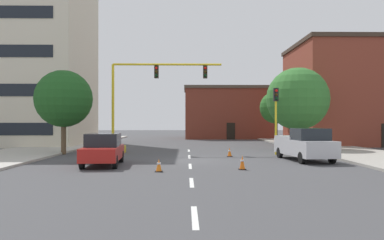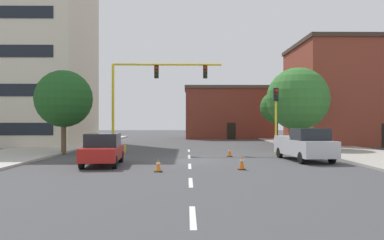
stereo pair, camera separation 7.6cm
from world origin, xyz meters
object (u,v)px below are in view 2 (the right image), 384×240
(tree_right_mid, at_px, (298,99))
(traffic_cone_roadside_b, at_px, (158,165))
(tree_left_near, at_px, (64,99))
(tree_right_far, at_px, (276,108))
(traffic_light_pole_right, at_px, (276,106))
(traffic_signal_gantry, at_px, (128,123))
(traffic_cone_roadside_a, at_px, (230,152))
(pickup_truck_silver, at_px, (304,145))
(traffic_cone_roadside_c, at_px, (242,163))
(sedan_red_near_left, at_px, (103,149))

(tree_right_mid, bearing_deg, traffic_cone_roadside_b, -127.33)
(tree_left_near, xyz_separation_m, tree_right_far, (19.01, 15.02, -0.11))
(traffic_light_pole_right, xyz_separation_m, tree_right_far, (3.61, 15.56, 0.40))
(traffic_signal_gantry, height_order, tree_right_mid, tree_right_mid)
(tree_right_mid, relative_size, traffic_cone_roadside_a, 10.97)
(traffic_signal_gantry, relative_size, traffic_cone_roadside_b, 14.66)
(tree_right_mid, xyz_separation_m, pickup_truck_silver, (-2.14, -8.86, -3.31))
(traffic_cone_roadside_b, distance_m, traffic_cone_roadside_c, 4.16)
(tree_left_near, distance_m, traffic_cone_roadside_b, 13.07)
(tree_right_far, height_order, pickup_truck_silver, tree_right_far)
(pickup_truck_silver, xyz_separation_m, sedan_red_near_left, (-11.77, -2.40, -0.09))
(tree_left_near, bearing_deg, traffic_cone_roadside_a, -9.74)
(traffic_cone_roadside_b, bearing_deg, traffic_light_pole_right, 50.38)
(tree_left_near, relative_size, pickup_truck_silver, 1.10)
(tree_left_near, relative_size, traffic_cone_roadside_a, 9.72)
(traffic_cone_roadside_b, bearing_deg, tree_right_mid, 52.67)
(pickup_truck_silver, bearing_deg, tree_right_far, 81.83)
(tree_right_mid, relative_size, pickup_truck_silver, 1.24)
(traffic_cone_roadside_c, bearing_deg, pickup_truck_silver, 44.67)
(traffic_cone_roadside_b, bearing_deg, traffic_cone_roadside_a, 61.63)
(traffic_light_pole_right, distance_m, traffic_cone_roadside_c, 9.92)
(tree_left_near, xyz_separation_m, sedan_red_near_left, (4.40, -7.19, -3.15))
(tree_right_far, xyz_separation_m, traffic_cone_roadside_c, (-7.30, -24.20, -3.57))
(traffic_light_pole_right, bearing_deg, tree_left_near, 177.98)
(tree_left_near, distance_m, pickup_truck_silver, 17.14)
(traffic_signal_gantry, height_order, tree_right_far, traffic_signal_gantry)
(tree_right_far, relative_size, traffic_cone_roadside_a, 9.14)
(tree_left_near, relative_size, tree_right_far, 1.06)
(tree_right_mid, xyz_separation_m, sedan_red_near_left, (-13.91, -11.27, -3.40))
(traffic_light_pole_right, bearing_deg, traffic_cone_roadside_b, -129.62)
(traffic_cone_roadside_a, bearing_deg, tree_left_near, 170.26)
(traffic_light_pole_right, xyz_separation_m, traffic_cone_roadside_a, (-3.51, -1.50, -3.22))
(traffic_signal_gantry, relative_size, sedan_red_near_left, 1.99)
(traffic_light_pole_right, xyz_separation_m, tree_left_near, (-15.40, 0.54, 0.51))
(traffic_signal_gantry, bearing_deg, traffic_cone_roadside_a, -24.28)
(traffic_cone_roadside_a, relative_size, traffic_cone_roadside_c, 0.88)
(traffic_cone_roadside_c, bearing_deg, traffic_cone_roadside_b, -169.67)
(traffic_signal_gantry, bearing_deg, tree_right_far, 43.48)
(traffic_signal_gantry, xyz_separation_m, pickup_truck_silver, (11.64, -6.06, -1.28))
(tree_right_mid, distance_m, pickup_truck_silver, 9.70)
(sedan_red_near_left, distance_m, traffic_cone_roadside_c, 7.60)
(traffic_light_pole_right, height_order, traffic_cone_roadside_b, traffic_light_pole_right)
(tree_right_far, distance_m, traffic_cone_roadside_c, 25.53)
(traffic_cone_roadside_b, bearing_deg, pickup_truck_silver, 31.07)
(traffic_cone_roadside_a, bearing_deg, tree_right_mid, 43.61)
(tree_left_near, xyz_separation_m, tree_right_mid, (18.31, 4.08, 0.25))
(tree_right_far, bearing_deg, tree_left_near, -141.70)
(tree_left_near, distance_m, traffic_cone_roadside_c, 15.34)
(tree_left_near, height_order, pickup_truck_silver, tree_left_near)
(tree_right_far, relative_size, sedan_red_near_left, 1.25)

